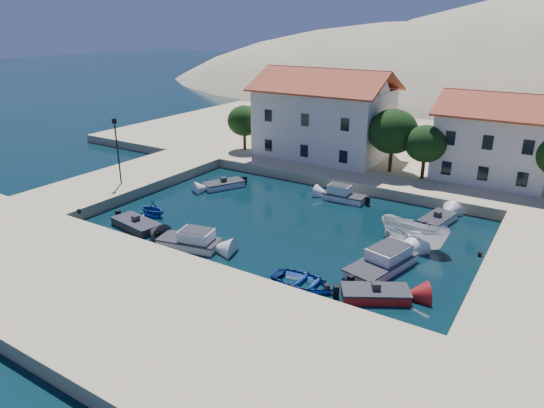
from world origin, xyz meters
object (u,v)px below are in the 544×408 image
(building_left, at_px, (324,112))
(boat_east, at_px, (413,244))
(cabin_cruiser_east, at_px, (382,263))
(lamppost, at_px, (117,145))
(cabin_cruiser_south, at_px, (189,241))
(building_mid, at_px, (495,135))
(rowboat_south, at_px, (303,286))

(building_left, distance_m, boat_east, 23.54)
(cabin_cruiser_east, bearing_deg, lamppost, 100.86)
(lamppost, bearing_deg, building_left, 60.10)
(cabin_cruiser_south, height_order, boat_east, cabin_cruiser_south)
(boat_east, bearing_deg, building_mid, 2.65)
(building_left, relative_size, lamppost, 2.36)
(cabin_cruiser_south, distance_m, rowboat_south, 9.87)
(building_left, bearing_deg, rowboat_south, -65.58)
(building_mid, bearing_deg, building_left, -176.82)
(rowboat_south, relative_size, cabin_cruiser_east, 0.70)
(lamppost, height_order, boat_east, lamppost)
(cabin_cruiser_south, bearing_deg, boat_east, 21.11)
(lamppost, relative_size, cabin_cruiser_south, 1.27)
(building_left, relative_size, boat_east, 2.74)
(building_mid, bearing_deg, lamppost, -144.55)
(lamppost, bearing_deg, cabin_cruiser_south, -22.50)
(boat_east, bearing_deg, cabin_cruiser_south, 133.38)
(lamppost, bearing_deg, rowboat_south, -14.52)
(building_left, xyz_separation_m, cabin_cruiser_south, (1.98, -25.58, -5.46))
(cabin_cruiser_south, height_order, cabin_cruiser_east, same)
(lamppost, bearing_deg, building_mid, 35.45)
(building_mid, xyz_separation_m, cabin_cruiser_south, (-16.02, -26.58, -4.75))
(cabin_cruiser_east, distance_m, boat_east, 5.01)
(lamppost, relative_size, boat_east, 1.16)
(building_left, height_order, rowboat_south, building_left)
(building_mid, bearing_deg, cabin_cruiser_south, -121.08)
(building_left, height_order, cabin_cruiser_east, building_left)
(building_left, bearing_deg, building_mid, 3.18)
(rowboat_south, relative_size, boat_east, 0.80)
(rowboat_south, bearing_deg, boat_east, -23.55)
(lamppost, bearing_deg, cabin_cruiser_east, -2.88)
(building_mid, height_order, rowboat_south, building_mid)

